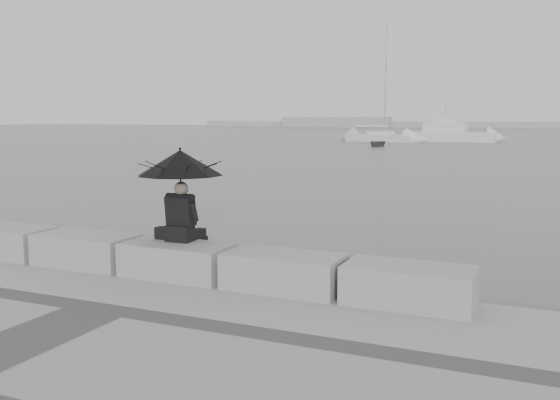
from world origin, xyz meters
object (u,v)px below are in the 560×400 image
at_px(motor_cruiser, 453,134).
at_px(dinghy, 377,143).
at_px(sailboat_left, 381,137).
at_px(seated_person, 180,172).

height_order(motor_cruiser, dinghy, motor_cruiser).
relative_size(sailboat_left, motor_cruiser, 1.35).
bearing_deg(seated_person, motor_cruiser, 92.04).
relative_size(seated_person, dinghy, 0.40).
xyz_separation_m(sailboat_left, motor_cruiser, (7.62, 3.21, 0.37)).
bearing_deg(seated_person, sailboat_left, 99.14).
bearing_deg(dinghy, motor_cruiser, 62.10).
distance_m(sailboat_left, dinghy, 10.73).
height_order(seated_person, motor_cruiser, motor_cruiser).
bearing_deg(dinghy, seated_person, -85.18).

